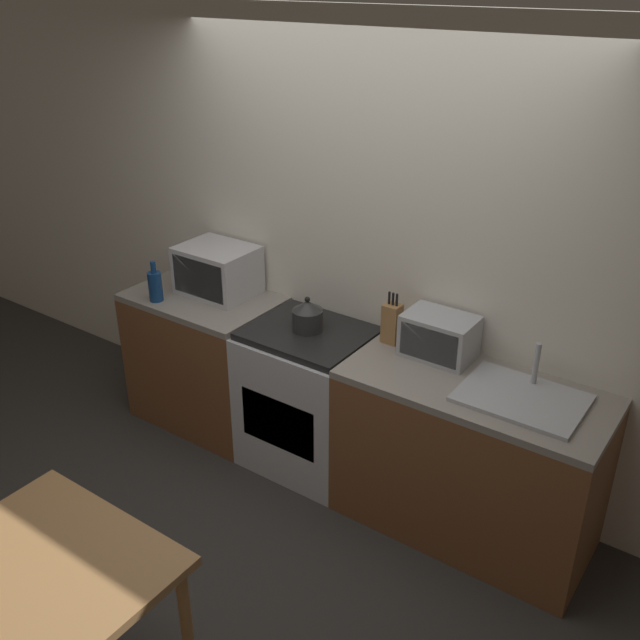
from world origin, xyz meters
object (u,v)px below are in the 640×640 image
Objects in this scene: kettle at (307,316)px; bottle at (155,286)px; stove_range at (309,398)px; dining_table at (54,579)px; toaster_oven at (439,336)px; microwave at (217,270)px.

kettle is 0.80× the size of bottle.
stove_range is at bearing -32.88° from kettle.
bottle reaches higher than dining_table.
toaster_oven is (1.75, 0.37, 0.02)m from bottle.
stove_range is 1.95× the size of microwave.
toaster_oven is at bearing 73.36° from dining_table.
microwave is at bearing 172.36° from stove_range.
bottle is (-1.00, -0.22, 0.01)m from kettle.
kettle is at bearing -7.17° from microwave.
kettle is at bearing 94.42° from dining_table.
bottle is (-1.01, -0.21, 0.55)m from stove_range.
kettle is 1.90m from dining_table.
microwave is 1.24× the size of toaster_oven.
bottle is 0.28× the size of dining_table.
microwave is (-0.78, 0.11, 0.60)m from stove_range.
bottle reaches higher than kettle.
dining_table is (-0.60, -2.02, -0.38)m from toaster_oven.
dining_table is at bearing -106.64° from toaster_oven.
microwave is at bearing 172.83° from kettle.
kettle is 0.22× the size of dining_table.
stove_range is 0.94m from toaster_oven.
microwave reaches higher than stove_range.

